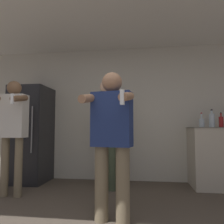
# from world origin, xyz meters

# --- Properties ---
(wall_back) EXTENTS (7.00, 0.06, 2.55)m
(wall_back) POSITION_xyz_m (0.00, 2.73, 1.27)
(wall_back) COLOR beige
(wall_back) RESTS_ON ground_plane
(ceiling_slab) EXTENTS (7.00, 3.22, 0.05)m
(ceiling_slab) POSITION_xyz_m (0.00, 1.35, 2.57)
(ceiling_slab) COLOR silver
(ceiling_slab) RESTS_ON wall_back
(refrigerator) EXTENTS (0.65, 0.72, 1.75)m
(refrigerator) POSITION_xyz_m (-1.50, 2.35, 0.88)
(refrigerator) COLOR #262628
(refrigerator) RESTS_ON ground_plane
(bottle_red_label) EXTENTS (0.09, 0.09, 0.30)m
(bottle_red_label) POSITION_xyz_m (1.71, 2.31, 1.12)
(bottle_red_label) COLOR silver
(bottle_red_label) RESTS_ON counter
(bottle_clear_vodka) EXTENTS (0.07, 0.07, 0.25)m
(bottle_clear_vodka) POSITION_xyz_m (1.85, 2.31, 1.09)
(bottle_clear_vodka) COLOR maroon
(bottle_clear_vodka) RESTS_ON counter
(bottle_tall_gin) EXTENTS (0.09, 0.09, 0.25)m
(bottle_tall_gin) POSITION_xyz_m (1.54, 2.31, 1.08)
(bottle_tall_gin) COLOR silver
(bottle_tall_gin) RESTS_ON counter
(person_woman_foreground) EXTENTS (0.55, 0.51, 1.60)m
(person_woman_foreground) POSITION_xyz_m (0.23, 0.83, 0.90)
(person_woman_foreground) COLOR #75664C
(person_woman_foreground) RESTS_ON ground_plane
(person_man_side) EXTENTS (0.45, 0.46, 1.69)m
(person_man_side) POSITION_xyz_m (-1.34, 1.49, 1.04)
(person_man_side) COLOR #75664C
(person_man_side) RESTS_ON ground_plane
(person_spectator_back) EXTENTS (0.56, 0.59, 1.79)m
(person_spectator_back) POSITION_xyz_m (-0.02, 2.04, 1.05)
(person_spectator_back) COLOR #38422D
(person_spectator_back) RESTS_ON ground_plane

